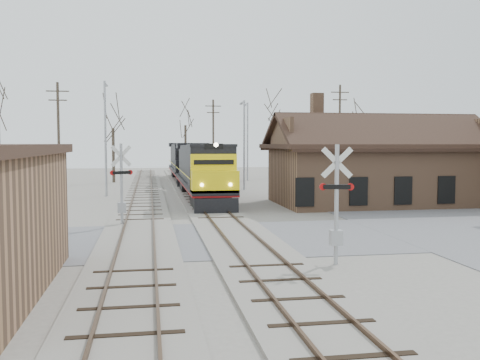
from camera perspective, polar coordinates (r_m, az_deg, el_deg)
The scene contains 19 objects.
ground at distance 24.46m, azimuth -0.20°, elevation -6.24°, with size 140.00×140.00×0.00m, color gray.
road at distance 24.46m, azimuth -0.20°, elevation -6.20°, with size 60.00×9.00×0.03m, color slate.
track_main at distance 39.18m, azimuth -3.80°, elevation -2.28°, with size 3.40×90.00×0.24m.
track_siding at distance 38.98m, azimuth -10.40°, elevation -2.37°, with size 3.40×90.00×0.24m.
depot at distance 39.19m, azimuth 14.37°, elevation 1.04°, with size 15.20×9.31×7.90m.
locomotive_lead at distance 41.06m, azimuth -4.11°, elevation 1.08°, with size 2.90×19.43×4.31m.
locomotive_trailing at distance 60.68m, azimuth -5.91°, elevation 2.01°, with size 2.90×19.43×4.08m.
crossbuck_near at distance 19.30m, azimuth 10.25°, elevation -3.05°, with size 1.21×0.35×4.29m.
crossbuck_far at distance 28.41m, azimuth -12.52°, elevation -0.82°, with size 1.15×0.57×4.31m.
streetlight_a at distance 44.54m, azimuth -14.15°, elevation 4.95°, with size 0.25×2.04×9.28m.
streetlight_b at distance 49.35m, azimuth 0.42°, elevation 4.33°, with size 0.25×2.04×8.21m.
streetlight_c at distance 61.49m, azimuth 0.79°, elevation 4.61°, with size 0.25×2.04×8.92m.
utility_pole_a at distance 50.94m, azimuth -18.78°, elevation 4.64°, with size 2.00×0.24×9.76m.
utility_pole_b at distance 67.20m, azimuth -2.87°, elevation 4.62°, with size 2.00×0.24×9.71m.
utility_pole_c at distance 58.79m, azimuth 10.57°, elevation 5.06°, with size 2.00×0.24×10.55m.
tree_b at distance 60.12m, azimuth -13.41°, elevation 6.35°, with size 3.97×3.97×9.74m.
tree_c at distance 72.41m, azimuth -5.85°, elevation 6.70°, with size 4.46×4.46×10.94m.
tree_d at distance 65.61m, azimuth 3.50°, elevation 7.64°, with size 4.88×4.88×11.97m.
tree_e at distance 64.91m, azimuth 12.77°, elevation 5.66°, with size 3.64×3.64×8.91m.
Camera 1 is at (-3.95, -23.74, 4.35)m, focal length 40.00 mm.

